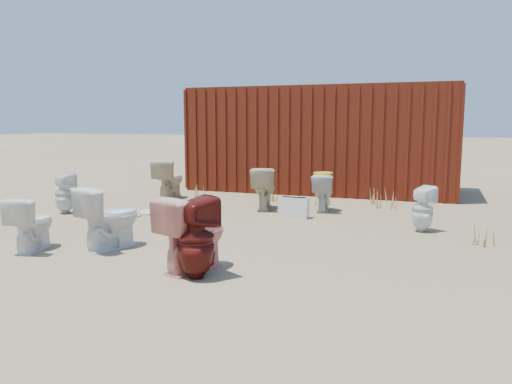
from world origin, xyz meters
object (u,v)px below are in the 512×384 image
(toilet_front_pink, at_px, (193,233))
(toilet_back_e, at_px, (423,209))
(toilet_front_a, at_px, (32,223))
(loose_tank, at_px, (294,207))
(toilet_front_c, at_px, (110,217))
(toilet_back_beige_left, at_px, (169,179))
(toilet_back_beige_right, at_px, (264,188))
(toilet_back_yellowlid, at_px, (323,192))
(shipping_container, at_px, (323,139))
(toilet_front_maroon, at_px, (196,238))
(toilet_back_a, at_px, (64,193))

(toilet_front_pink, distance_m, toilet_back_e, 3.70)
(toilet_front_a, relative_size, loose_tank, 1.38)
(toilet_front_pink, height_order, loose_tank, toilet_front_pink)
(toilet_front_c, height_order, toilet_back_beige_left, toilet_back_beige_left)
(toilet_front_c, relative_size, loose_tank, 1.62)
(toilet_back_beige_right, xyz_separation_m, toilet_back_yellowlid, (1.07, 0.20, -0.06))
(shipping_container, height_order, toilet_back_beige_left, shipping_container)
(toilet_back_e, relative_size, loose_tank, 1.37)
(shipping_container, distance_m, loose_tank, 3.79)
(toilet_back_beige_left, bearing_deg, toilet_front_a, 92.89)
(toilet_front_c, bearing_deg, toilet_front_a, 44.45)
(shipping_container, relative_size, toilet_back_beige_left, 7.18)
(toilet_front_maroon, xyz_separation_m, toilet_back_beige_left, (-2.98, 4.65, -0.01))
(toilet_back_beige_left, relative_size, toilet_back_yellowlid, 1.23)
(toilet_front_c, bearing_deg, toilet_front_pink, 179.30)
(toilet_back_beige_left, height_order, toilet_back_beige_right, toilet_back_beige_left)
(shipping_container, xyz_separation_m, toilet_back_a, (-3.60, -4.66, -0.84))
(loose_tank, bearing_deg, toilet_back_beige_left, 162.44)
(toilet_back_beige_right, bearing_deg, toilet_back_yellowlid, 176.18)
(toilet_back_e, bearing_deg, toilet_front_a, 65.13)
(toilet_back_yellowlid, height_order, toilet_back_e, toilet_back_e)
(toilet_front_a, xyz_separation_m, toilet_back_a, (-1.42, 2.22, 0.01))
(toilet_front_pink, distance_m, loose_tank, 3.33)
(shipping_container, distance_m, toilet_front_pink, 6.99)
(toilet_front_maroon, height_order, toilet_back_beige_left, toilet_front_maroon)
(loose_tank, bearing_deg, toilet_back_yellowlid, 70.49)
(shipping_container, xyz_separation_m, toilet_front_maroon, (0.29, -7.20, -0.77))
(toilet_front_pink, bearing_deg, toilet_back_a, -11.58)
(toilet_front_maroon, distance_m, toilet_back_e, 3.81)
(toilet_front_maroon, xyz_separation_m, toilet_back_a, (-3.89, 2.54, -0.07))
(toilet_back_e, xyz_separation_m, loose_tank, (-2.09, 0.41, -0.17))
(toilet_front_c, relative_size, toilet_back_a, 1.12)
(toilet_front_maroon, height_order, toilet_back_beige_right, toilet_front_maroon)
(toilet_front_maroon, bearing_deg, toilet_front_c, 4.40)
(toilet_front_maroon, bearing_deg, loose_tank, -61.48)
(shipping_container, height_order, loose_tank, shipping_container)
(toilet_front_c, height_order, loose_tank, toilet_front_c)
(toilet_front_a, height_order, toilet_back_yellowlid, toilet_front_a)
(toilet_front_maroon, bearing_deg, toilet_back_beige_left, -28.11)
(toilet_front_maroon, relative_size, toilet_back_e, 1.26)
(toilet_front_pink, relative_size, toilet_back_beige_right, 1.05)
(toilet_back_beige_left, height_order, toilet_back_e, toilet_back_beige_left)
(toilet_front_maroon, height_order, toilet_back_e, toilet_front_maroon)
(toilet_front_maroon, distance_m, loose_tank, 3.57)
(shipping_container, relative_size, toilet_front_maroon, 6.98)
(toilet_front_c, distance_m, toilet_back_beige_left, 4.14)
(toilet_front_pink, distance_m, toilet_front_c, 1.52)
(toilet_back_a, height_order, loose_tank, toilet_back_a)
(toilet_front_pink, bearing_deg, toilet_back_beige_left, -37.35)
(toilet_back_beige_right, distance_m, toilet_back_yellowlid, 1.09)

